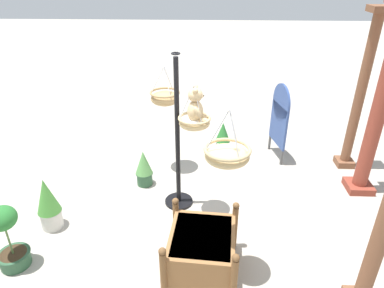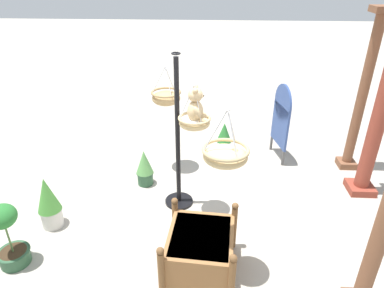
# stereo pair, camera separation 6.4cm
# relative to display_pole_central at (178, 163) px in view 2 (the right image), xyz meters

# --- Properties ---
(ground_plane) EXTENTS (40.00, 40.00, 0.00)m
(ground_plane) POSITION_rel_display_pole_central_xyz_m (0.19, 0.20, -0.73)
(ground_plane) COLOR #A8A093
(display_pole_central) EXTENTS (0.44, 0.44, 2.38)m
(display_pole_central) POSITION_rel_display_pole_central_xyz_m (0.00, 0.00, 0.00)
(display_pole_central) COLOR black
(display_pole_central) RESTS_ON ground
(hanging_basket_with_teddy) EXTENTS (0.45, 0.45, 0.63)m
(hanging_basket_with_teddy) POSITION_rel_display_pole_central_xyz_m (0.15, 0.25, 0.75)
(hanging_basket_with_teddy) COLOR tan
(teddy_bear) EXTENTS (0.35, 0.30, 0.51)m
(teddy_bear) POSITION_rel_display_pole_central_xyz_m (0.15, 0.27, 0.96)
(teddy_bear) COLOR tan
(hanging_basket_left_high) EXTENTS (0.51, 0.51, 0.66)m
(hanging_basket_left_high) POSITION_rel_display_pole_central_xyz_m (-1.08, -0.29, 0.64)
(hanging_basket_left_high) COLOR tan
(hanging_basket_right_low) EXTENTS (0.49, 0.49, 0.61)m
(hanging_basket_right_low) POSITION_rel_display_pole_central_xyz_m (1.36, 0.63, 0.93)
(hanging_basket_right_low) COLOR tan
(greenhouse_pillar_left) EXTENTS (0.32, 0.32, 2.83)m
(greenhouse_pillar_left) POSITION_rel_display_pole_central_xyz_m (-1.28, 3.04, 0.63)
(greenhouse_pillar_left) COLOR brown
(greenhouse_pillar_left) RESTS_ON ground
(greenhouse_pillar_far_back) EXTENTS (0.44, 0.44, 3.03)m
(greenhouse_pillar_far_back) POSITION_rel_display_pole_central_xyz_m (-0.48, 3.00, 0.73)
(greenhouse_pillar_far_back) COLOR brown
(greenhouse_pillar_far_back) RESTS_ON ground
(wooden_planter_box) EXTENTS (1.03, 0.93, 0.72)m
(wooden_planter_box) POSITION_rel_display_pole_central_xyz_m (1.34, 0.39, -0.44)
(wooden_planter_box) COLOR olive
(wooden_planter_box) RESTS_ON ground
(potted_plant_tall_leafy) EXTENTS (0.30, 0.30, 0.65)m
(potted_plant_tall_leafy) POSITION_rel_display_pole_central_xyz_m (-0.49, -0.63, -0.41)
(potted_plant_tall_leafy) COLOR #2D5638
(potted_plant_tall_leafy) RESTS_ON ground
(potted_plant_bushy_green) EXTENTS (0.33, 0.33, 0.81)m
(potted_plant_bushy_green) POSITION_rel_display_pole_central_xyz_m (0.64, -1.79, -0.32)
(potted_plant_bushy_green) COLOR beige
(potted_plant_bushy_green) RESTS_ON ground
(potted_plant_small_succulent) EXTENTS (0.40, 0.40, 0.89)m
(potted_plant_small_succulent) POSITION_rel_display_pole_central_xyz_m (1.37, -1.97, -0.30)
(potted_plant_small_succulent) COLOR #2D5638
(potted_plant_small_succulent) RESTS_ON ground
(potted_plant_conical_shrub) EXTENTS (0.30, 0.30, 0.68)m
(potted_plant_conical_shrub) POSITION_rel_display_pole_central_xyz_m (-1.63, 0.75, -0.39)
(potted_plant_conical_shrub) COLOR beige
(potted_plant_conical_shrub) RESTS_ON ground
(display_sign_board) EXTENTS (0.70, 0.18, 1.48)m
(display_sign_board) POSITION_rel_display_pole_central_xyz_m (-1.56, 1.79, 0.14)
(display_sign_board) COLOR #334C8C
(display_sign_board) RESTS_ON ground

